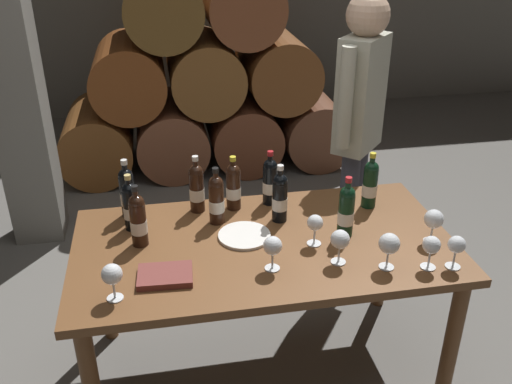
# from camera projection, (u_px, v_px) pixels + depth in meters

# --- Properties ---
(ground_plane) EXTENTS (14.00, 14.00, 0.00)m
(ground_plane) POSITION_uv_depth(u_px,v_px,m) (263.00, 367.00, 2.86)
(ground_plane) COLOR #66635E
(barrel_stack) EXTENTS (2.49, 0.90, 1.69)m
(barrel_stack) POSITION_uv_depth(u_px,v_px,m) (205.00, 85.00, 4.80)
(barrel_stack) COLOR brown
(barrel_stack) RESTS_ON ground_plane
(stone_pillar) EXTENTS (0.32, 0.32, 2.60)m
(stone_pillar) POSITION_uv_depth(u_px,v_px,m) (8.00, 51.00, 3.45)
(stone_pillar) COLOR slate
(stone_pillar) RESTS_ON ground_plane
(dining_table) EXTENTS (1.70, 0.90, 0.76)m
(dining_table) POSITION_uv_depth(u_px,v_px,m) (264.00, 259.00, 2.56)
(dining_table) COLOR brown
(dining_table) RESTS_ON ground_plane
(wine_bottle_0) EXTENTS (0.07, 0.07, 0.28)m
(wine_bottle_0) POSITION_uv_depth(u_px,v_px,m) (131.00, 205.00, 2.57)
(wine_bottle_0) COLOR black
(wine_bottle_0) RESTS_ON dining_table
(wine_bottle_1) EXTENTS (0.07, 0.07, 0.28)m
(wine_bottle_1) POSITION_uv_depth(u_px,v_px,m) (233.00, 186.00, 2.74)
(wine_bottle_1) COLOR black
(wine_bottle_1) RESTS_ON dining_table
(wine_bottle_2) EXTENTS (0.07, 0.07, 0.28)m
(wine_bottle_2) POSITION_uv_depth(u_px,v_px,m) (216.00, 199.00, 2.62)
(wine_bottle_2) COLOR black
(wine_bottle_2) RESTS_ON dining_table
(wine_bottle_3) EXTENTS (0.07, 0.07, 0.28)m
(wine_bottle_3) POSITION_uv_depth(u_px,v_px,m) (270.00, 181.00, 2.79)
(wine_bottle_3) COLOR black
(wine_bottle_3) RESTS_ON dining_table
(wine_bottle_4) EXTENTS (0.07, 0.07, 0.29)m
(wine_bottle_4) POSITION_uv_depth(u_px,v_px,m) (138.00, 220.00, 2.44)
(wine_bottle_4) COLOR black
(wine_bottle_4) RESTS_ON dining_table
(wine_bottle_5) EXTENTS (0.07, 0.07, 0.29)m
(wine_bottle_5) POSITION_uv_depth(u_px,v_px,m) (370.00, 184.00, 2.76)
(wine_bottle_5) COLOR black
(wine_bottle_5) RESTS_ON dining_table
(wine_bottle_6) EXTENTS (0.07, 0.07, 0.29)m
(wine_bottle_6) POSITION_uv_depth(u_px,v_px,m) (346.00, 211.00, 2.51)
(wine_bottle_6) COLOR black
(wine_bottle_6) RESTS_ON dining_table
(wine_bottle_7) EXTENTS (0.07, 0.07, 0.30)m
(wine_bottle_7) POSITION_uv_depth(u_px,v_px,m) (127.00, 192.00, 2.67)
(wine_bottle_7) COLOR black
(wine_bottle_7) RESTS_ON dining_table
(wine_bottle_8) EXTENTS (0.07, 0.07, 0.29)m
(wine_bottle_8) POSITION_uv_depth(u_px,v_px,m) (197.00, 187.00, 2.72)
(wine_bottle_8) COLOR black
(wine_bottle_8) RESTS_ON dining_table
(wine_bottle_9) EXTENTS (0.07, 0.07, 0.29)m
(wine_bottle_9) POSITION_uv_depth(u_px,v_px,m) (280.00, 197.00, 2.63)
(wine_bottle_9) COLOR black
(wine_bottle_9) RESTS_ON dining_table
(wine_glass_0) EXTENTS (0.08, 0.08, 0.15)m
(wine_glass_0) POSITION_uv_depth(u_px,v_px,m) (273.00, 247.00, 2.28)
(wine_glass_0) COLOR white
(wine_glass_0) RESTS_ON dining_table
(wine_glass_1) EXTENTS (0.09, 0.09, 0.16)m
(wine_glass_1) POSITION_uv_depth(u_px,v_px,m) (389.00, 244.00, 2.29)
(wine_glass_1) COLOR white
(wine_glass_1) RESTS_ON dining_table
(wine_glass_2) EXTENTS (0.09, 0.09, 0.16)m
(wine_glass_2) POSITION_uv_depth(u_px,v_px,m) (434.00, 220.00, 2.47)
(wine_glass_2) COLOR white
(wine_glass_2) RESTS_ON dining_table
(wine_glass_3) EXTENTS (0.08, 0.08, 0.16)m
(wine_glass_3) POSITION_uv_depth(u_px,v_px,m) (112.00, 275.00, 2.10)
(wine_glass_3) COLOR white
(wine_glass_3) RESTS_ON dining_table
(wine_glass_4) EXTENTS (0.07, 0.07, 0.15)m
(wine_glass_4) POSITION_uv_depth(u_px,v_px,m) (431.00, 246.00, 2.29)
(wine_glass_4) COLOR white
(wine_glass_4) RESTS_ON dining_table
(wine_glass_5) EXTENTS (0.07, 0.07, 0.15)m
(wine_glass_5) POSITION_uv_depth(u_px,v_px,m) (315.00, 224.00, 2.45)
(wine_glass_5) COLOR white
(wine_glass_5) RESTS_ON dining_table
(wine_glass_6) EXTENTS (0.07, 0.07, 0.15)m
(wine_glass_6) POSITION_uv_depth(u_px,v_px,m) (457.00, 246.00, 2.29)
(wine_glass_6) COLOR white
(wine_glass_6) RESTS_ON dining_table
(wine_glass_7) EXTENTS (0.08, 0.08, 0.16)m
(wine_glass_7) POSITION_uv_depth(u_px,v_px,m) (340.00, 240.00, 2.32)
(wine_glass_7) COLOR white
(wine_glass_7) RESTS_ON dining_table
(tasting_notebook) EXTENTS (0.23, 0.17, 0.03)m
(tasting_notebook) POSITION_uv_depth(u_px,v_px,m) (165.00, 276.00, 2.26)
(tasting_notebook) COLOR brown
(tasting_notebook) RESTS_ON dining_table
(serving_plate) EXTENTS (0.24, 0.24, 0.01)m
(serving_plate) POSITION_uv_depth(u_px,v_px,m) (244.00, 236.00, 2.55)
(serving_plate) COLOR white
(serving_plate) RESTS_ON dining_table
(sommelier_presenting) EXTENTS (0.36, 0.38, 1.72)m
(sommelier_presenting) POSITION_uv_depth(u_px,v_px,m) (359.00, 117.00, 3.15)
(sommelier_presenting) COLOR #383842
(sommelier_presenting) RESTS_ON ground_plane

